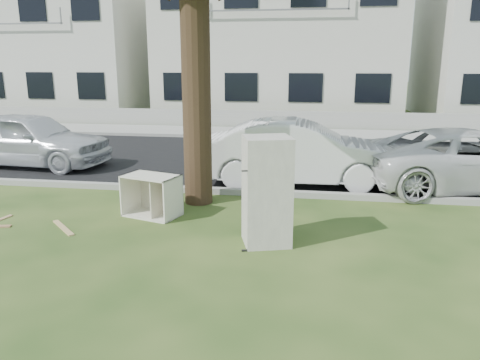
% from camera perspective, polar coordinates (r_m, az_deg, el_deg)
% --- Properties ---
extents(ground, '(120.00, 120.00, 0.00)m').
position_cam_1_polar(ground, '(7.48, -5.35, -6.80)').
color(ground, '#243F16').
extents(road, '(120.00, 7.00, 0.01)m').
position_cam_1_polar(road, '(13.15, 1.05, 2.54)').
color(road, black).
rests_on(road, ground).
extents(kerb_near, '(120.00, 0.18, 0.12)m').
position_cam_1_polar(kerb_near, '(9.75, -1.83, -1.69)').
color(kerb_near, gray).
rests_on(kerb_near, ground).
extents(kerb_far, '(120.00, 0.18, 0.12)m').
position_cam_1_polar(kerb_far, '(16.62, 2.74, 4.98)').
color(kerb_far, gray).
rests_on(kerb_far, ground).
extents(sidewalk, '(120.00, 2.80, 0.01)m').
position_cam_1_polar(sidewalk, '(18.04, 3.25, 5.73)').
color(sidewalk, gray).
rests_on(sidewalk, ground).
extents(low_wall, '(120.00, 0.15, 0.70)m').
position_cam_1_polar(low_wall, '(19.58, 3.74, 7.41)').
color(low_wall, gray).
rests_on(low_wall, ground).
extents(townhouse_left, '(10.20, 8.16, 7.04)m').
position_cam_1_polar(townhouse_left, '(27.90, -21.39, 15.07)').
color(townhouse_left, beige).
rests_on(townhouse_left, ground).
extents(townhouse_center, '(11.22, 8.16, 7.44)m').
position_cam_1_polar(townhouse_center, '(24.34, 4.99, 16.69)').
color(townhouse_center, beige).
rests_on(townhouse_center, ground).
extents(fridge, '(0.82, 0.79, 1.63)m').
position_cam_1_polar(fridge, '(6.93, 3.29, -1.37)').
color(fridge, '#BBB4A9').
rests_on(fridge, ground).
extents(cabinet, '(1.08, 0.84, 0.74)m').
position_cam_1_polar(cabinet, '(8.44, -10.71, -1.87)').
color(cabinet, white).
rests_on(cabinet, ground).
extents(plank_b, '(0.69, 0.67, 0.02)m').
position_cam_1_polar(plank_b, '(8.30, -20.74, -5.46)').
color(plank_b, tan).
rests_on(plank_b, ground).
extents(car_center, '(4.39, 1.65, 1.43)m').
position_cam_1_polar(car_center, '(10.44, 7.24, 3.31)').
color(car_center, silver).
rests_on(car_center, ground).
extents(car_right, '(5.02, 3.07, 1.30)m').
position_cam_1_polar(car_right, '(11.12, 26.47, 2.24)').
color(car_right, silver).
rests_on(car_right, ground).
extents(car_left, '(4.31, 2.01, 1.43)m').
position_cam_1_polar(car_left, '(13.41, -24.26, 4.57)').
color(car_left, silver).
rests_on(car_left, ground).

